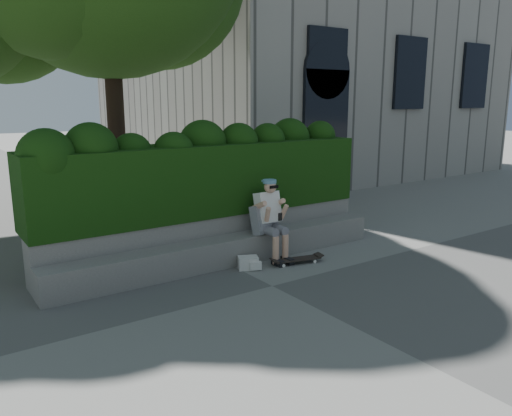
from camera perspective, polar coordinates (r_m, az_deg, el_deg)
ground at (r=7.44m, az=1.88°, el=-8.90°), size 80.00×80.00×0.00m
bench_ledge at (r=8.34m, az=-3.25°, el=-4.90°), size 6.00×0.45×0.45m
planter_wall at (r=8.69m, az=-4.90°, el=-3.19°), size 6.00×0.50×0.75m
hedge at (r=8.68m, az=-5.76°, el=3.36°), size 6.00×1.00×1.20m
person at (r=8.45m, az=1.59°, el=-0.96°), size 0.40×0.76×1.38m
skateboard at (r=8.41m, az=4.70°, el=-5.88°), size 0.85×0.39×0.09m
backpack_plaid at (r=8.46m, az=0.61°, el=-1.33°), size 0.36×0.24×0.49m
backpack_ground at (r=8.12m, az=-0.91°, el=-6.28°), size 0.38×0.34×0.21m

